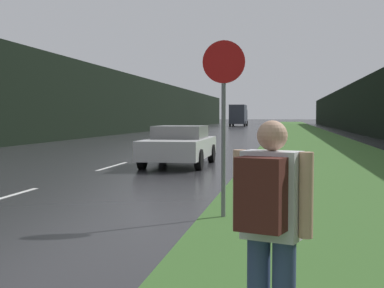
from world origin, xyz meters
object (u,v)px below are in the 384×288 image
(stop_sign, at_px, (224,109))
(hitchhiker_with_backpack, at_px, (270,224))
(car_passing_near, at_px, (180,145))
(delivery_truck, at_px, (239,115))

(stop_sign, height_order, hitchhiker_with_backpack, stop_sign)
(car_passing_near, height_order, delivery_truck, delivery_truck)
(car_passing_near, bearing_deg, hitchhiker_with_backpack, 103.66)
(stop_sign, relative_size, delivery_truck, 0.35)
(hitchhiker_with_backpack, relative_size, delivery_truck, 0.20)
(stop_sign, height_order, delivery_truck, delivery_truck)
(stop_sign, relative_size, hitchhiker_with_backpack, 1.77)
(car_passing_near, bearing_deg, stop_sign, 105.65)
(delivery_truck, bearing_deg, hitchhiker_with_backpack, -84.91)
(stop_sign, distance_m, delivery_truck, 80.91)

